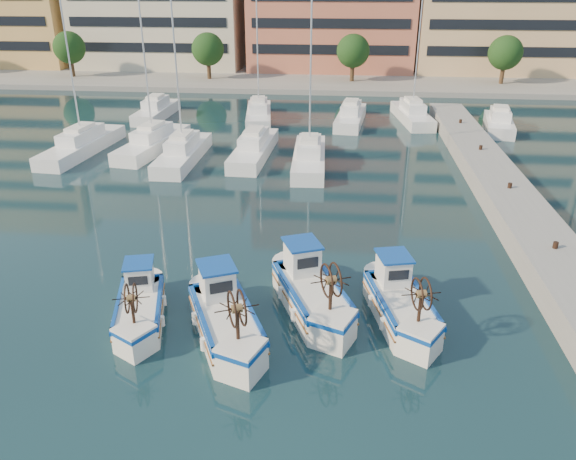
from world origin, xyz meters
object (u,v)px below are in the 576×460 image
(fishing_boat_b, at_px, (225,316))
(fishing_boat_d, at_px, (400,301))
(fishing_boat_c, at_px, (311,290))
(fishing_boat_a, at_px, (140,304))

(fishing_boat_b, distance_m, fishing_boat_d, 6.89)
(fishing_boat_b, relative_size, fishing_boat_c, 0.98)
(fishing_boat_c, height_order, fishing_boat_d, fishing_boat_c)
(fishing_boat_c, bearing_deg, fishing_boat_b, -167.22)
(fishing_boat_a, bearing_deg, fishing_boat_c, -1.54)
(fishing_boat_a, xyz_separation_m, fishing_boat_b, (3.55, -0.67, 0.12))
(fishing_boat_d, bearing_deg, fishing_boat_b, -178.23)
(fishing_boat_b, relative_size, fishing_boat_d, 1.06)
(fishing_boat_b, xyz_separation_m, fishing_boat_c, (3.10, 2.19, 0.02))
(fishing_boat_c, xyz_separation_m, fishing_boat_d, (3.55, -0.39, -0.06))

